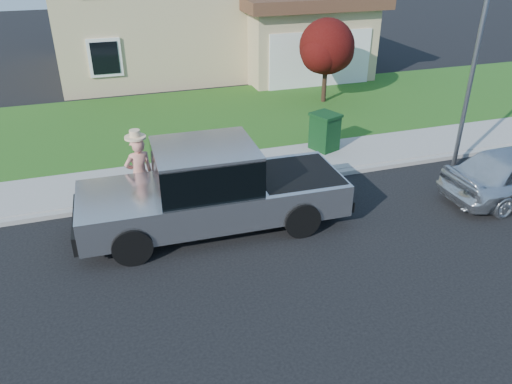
% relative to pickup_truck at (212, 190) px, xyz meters
% --- Properties ---
extents(ground, '(80.00, 80.00, 0.00)m').
position_rel_pickup_truck_xyz_m(ground, '(0.53, -1.36, -0.94)').
color(ground, black).
rests_on(ground, ground).
extents(curb, '(40.00, 0.20, 0.12)m').
position_rel_pickup_truck_xyz_m(curb, '(1.53, 1.54, -0.88)').
color(curb, gray).
rests_on(curb, ground).
extents(sidewalk, '(40.00, 2.00, 0.15)m').
position_rel_pickup_truck_xyz_m(sidewalk, '(1.53, 2.64, -0.86)').
color(sidewalk, gray).
rests_on(sidewalk, ground).
extents(lawn, '(40.00, 7.00, 0.10)m').
position_rel_pickup_truck_xyz_m(lawn, '(1.53, 7.14, -0.89)').
color(lawn, '#174C15').
rests_on(lawn, ground).
extents(house, '(14.00, 11.30, 6.85)m').
position_rel_pickup_truck_xyz_m(house, '(1.84, 15.03, 2.23)').
color(house, tan).
rests_on(house, ground).
extents(pickup_truck, '(6.17, 2.44, 2.01)m').
position_rel_pickup_truck_xyz_m(pickup_truck, '(0.00, 0.00, 0.00)').
color(pickup_truck, black).
rests_on(pickup_truck, ground).
extents(woman, '(0.76, 0.59, 2.05)m').
position_rel_pickup_truck_xyz_m(woman, '(-1.46, 1.34, 0.04)').
color(woman, tan).
rests_on(woman, ground).
extents(ornamental_tree, '(2.30, 2.08, 3.16)m').
position_rel_pickup_truck_xyz_m(ornamental_tree, '(6.32, 7.58, 1.19)').
color(ornamental_tree, black).
rests_on(ornamental_tree, lawn).
extents(trash_bin, '(0.93, 0.99, 1.13)m').
position_rel_pickup_truck_xyz_m(trash_bin, '(4.22, 3.07, -0.21)').
color(trash_bin, '#0E3414').
rests_on(trash_bin, sidewalk).
extents(street_lamp, '(0.39, 0.67, 5.16)m').
position_rel_pickup_truck_xyz_m(street_lamp, '(7.27, 0.77, 2.00)').
color(street_lamp, slate).
rests_on(street_lamp, ground).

